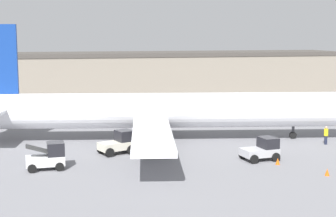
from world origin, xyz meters
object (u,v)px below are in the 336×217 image
pushback_tug (262,149)px  safety_cone_near (278,161)px  safety_cone_far (327,172)px  baggage_tug (119,143)px  airplane (157,111)px  ground_crew_worker (326,135)px  belt_loader_truck (48,157)px

pushback_tug → safety_cone_near: 2.01m
safety_cone_far → baggage_tug: bearing=143.0°
pushback_tug → safety_cone_near: (0.62, -1.81, -0.63)m
baggage_tug → safety_cone_near: baggage_tug is taller
airplane → pushback_tug: (6.99, -10.15, -2.11)m
ground_crew_worker → safety_cone_near: 10.06m
ground_crew_worker → belt_loader_truck: size_ratio=0.59×
airplane → belt_loader_truck: 14.33m
belt_loader_truck → safety_cone_near: bearing=-11.3°
baggage_tug → ground_crew_worker: bearing=-21.8°
safety_cone_far → ground_crew_worker: bearing=60.6°
safety_cone_near → safety_cone_far: 4.54m
airplane → safety_cone_far: (9.81, -15.92, -2.74)m
baggage_tug → belt_loader_truck: bearing=-165.7°
ground_crew_worker → pushback_tug: 9.59m
safety_cone_near → airplane: bearing=122.5°
ground_crew_worker → belt_loader_truck: belt_loader_truck is taller
baggage_tug → pushback_tug: (11.61, -5.10, -0.06)m
baggage_tug → pushback_tug: baggage_tug is taller
ground_crew_worker → airplane: bearing=12.4°
airplane → ground_crew_worker: bearing=-10.2°
ground_crew_worker → safety_cone_far: bearing=93.4°
airplane → safety_cone_far: size_ratio=76.98×
baggage_tug → belt_loader_truck: (-6.16, -4.17, 0.04)m
ground_crew_worker → baggage_tug: (-20.15, 0.73, 0.01)m
baggage_tug → safety_cone_far: baggage_tug is taller
airplane → baggage_tug: airplane is taller
airplane → ground_crew_worker: 16.69m
ground_crew_worker → safety_cone_far: (-5.71, -10.14, -0.68)m
belt_loader_truck → safety_cone_near: belt_loader_truck is taller
ground_crew_worker → baggage_tug: size_ratio=0.53×
pushback_tug → ground_crew_worker: bearing=19.4°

